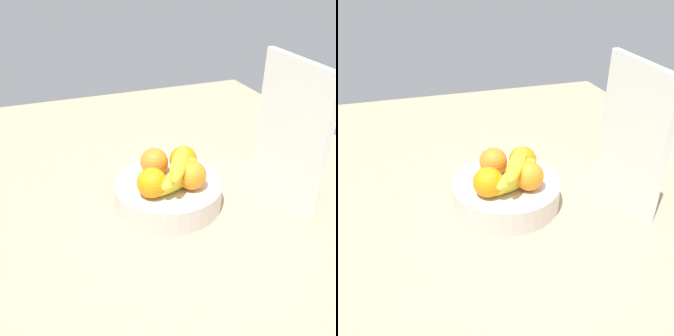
# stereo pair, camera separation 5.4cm
# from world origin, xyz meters

# --- Properties ---
(ground_plane) EXTENTS (1.80, 1.40, 0.03)m
(ground_plane) POSITION_xyz_m (0.00, 0.00, -0.01)
(ground_plane) COLOR gray
(fruit_bowl) EXTENTS (0.28, 0.28, 0.06)m
(fruit_bowl) POSITION_xyz_m (0.01, -0.02, 0.03)
(fruit_bowl) COLOR beige
(fruit_bowl) RESTS_ON ground_plane
(orange_front_left) EXTENTS (0.07, 0.07, 0.07)m
(orange_front_left) POSITION_xyz_m (-0.04, -0.04, 0.10)
(orange_front_left) COLOR orange
(orange_front_left) RESTS_ON fruit_bowl
(orange_front_right) EXTENTS (0.07, 0.07, 0.07)m
(orange_front_right) POSITION_xyz_m (0.05, -0.08, 0.10)
(orange_front_right) COLOR orange
(orange_front_right) RESTS_ON fruit_bowl
(orange_center) EXTENTS (0.07, 0.07, 0.07)m
(orange_center) POSITION_xyz_m (0.06, 0.03, 0.10)
(orange_center) COLOR orange
(orange_center) RESTS_ON fruit_bowl
(orange_back_left) EXTENTS (0.07, 0.07, 0.07)m
(orange_back_left) POSITION_xyz_m (-0.02, 0.04, 0.10)
(orange_back_left) COLOR orange
(orange_back_left) RESTS_ON fruit_bowl
(banana_bunch) EXTENTS (0.17, 0.18, 0.08)m
(banana_bunch) POSITION_xyz_m (0.04, -0.01, 0.11)
(banana_bunch) COLOR yellow
(banana_bunch) RESTS_ON fruit_bowl
(cutting_board) EXTENTS (0.28, 0.03, 0.36)m
(cutting_board) POSITION_xyz_m (0.06, 0.30, 0.18)
(cutting_board) COLOR white
(cutting_board) RESTS_ON ground_plane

